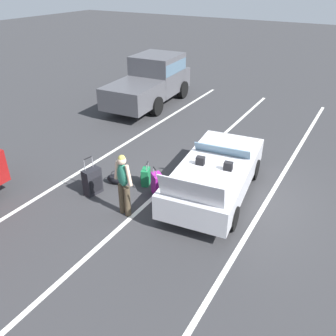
% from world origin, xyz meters
% --- Properties ---
extents(ground_plane, '(80.00, 80.00, 0.00)m').
position_xyz_m(ground_plane, '(0.00, 0.00, 0.00)').
color(ground_plane, '#333335').
extents(lot_line_near, '(18.00, 0.12, 0.01)m').
position_xyz_m(lot_line_near, '(0.00, -1.37, 0.00)').
color(lot_line_near, silver).
rests_on(lot_line_near, ground_plane).
extents(lot_line_mid, '(18.00, 0.12, 0.01)m').
position_xyz_m(lot_line_mid, '(0.00, 1.33, 0.00)').
color(lot_line_mid, silver).
rests_on(lot_line_mid, ground_plane).
extents(lot_line_far, '(18.00, 0.12, 0.01)m').
position_xyz_m(lot_line_far, '(0.00, 4.03, 0.00)').
color(lot_line_far, silver).
rests_on(lot_line_far, ground_plane).
extents(convertible_car, '(4.32, 2.24, 1.53)m').
position_xyz_m(convertible_car, '(0.20, 0.02, 0.59)').
color(convertible_car, silver).
rests_on(convertible_car, ground_plane).
extents(suitcase_large_black, '(0.52, 0.37, 1.07)m').
position_xyz_m(suitcase_large_black, '(-1.65, 2.88, 0.37)').
color(suitcase_large_black, black).
rests_on(suitcase_large_black, ground_plane).
extents(suitcase_medium_bright, '(0.44, 0.46, 0.82)m').
position_xyz_m(suitcase_medium_bright, '(-0.81, 1.32, 0.31)').
color(suitcase_medium_bright, '#991E8C').
rests_on(suitcase_medium_bright, ground_plane).
extents(suitcase_small_carryon, '(0.39, 0.31, 0.71)m').
position_xyz_m(suitcase_small_carryon, '(-0.54, 1.88, 0.25)').
color(suitcase_small_carryon, '#19723F').
rests_on(suitcase_small_carryon, ground_plane).
extents(duffel_bag, '(0.48, 0.70, 0.34)m').
position_xyz_m(duffel_bag, '(-0.91, 2.60, 0.16)').
color(duffel_bag, black).
rests_on(duffel_bag, ground_plane).
extents(traveler_person, '(0.27, 0.61, 1.65)m').
position_xyz_m(traveler_person, '(-1.96, 1.56, 0.93)').
color(traveler_person, '#4C3F2D').
rests_on(traveler_person, ground_plane).
extents(parked_pickup_truck_near, '(5.12, 2.32, 2.10)m').
position_xyz_m(parked_pickup_truck_near, '(5.65, 5.60, 1.11)').
color(parked_pickup_truck_near, '#4C4C51').
rests_on(parked_pickup_truck_near, ground_plane).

